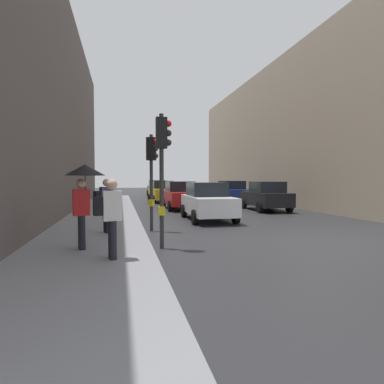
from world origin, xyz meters
The scene contains 14 objects.
ground_plane centered at (0.00, 0.00, 0.00)m, with size 120.00×120.00×0.00m, color #28282B.
sidewalk_kerb centered at (-6.84, 6.00, 0.08)m, with size 3.34×40.00×0.16m, color gray.
building_facade_right centered at (11.16, 16.52, 5.32)m, with size 12.00×30.15×10.65m, color gray.
traffic_light_near_right centered at (-4.84, 3.10, 2.45)m, with size 0.44×0.37×3.55m.
traffic_light_near_left centered at (-4.84, 0.06, 2.56)m, with size 0.43×0.24×3.71m.
car_red_sedan centered at (-2.26, 11.38, 0.88)m, with size 2.05×4.22×1.76m.
car_green_estate centered at (-2.01, 26.97, 0.88)m, with size 2.13×4.26×1.76m.
car_blue_van centered at (2.50, 15.35, 0.88)m, with size 2.04×4.21×1.76m.
car_yellow_taxi centered at (-2.61, 17.75, 0.88)m, with size 2.19×4.29×1.76m.
car_white_compact centered at (-2.01, 5.76, 0.88)m, with size 2.08×4.23×1.76m.
car_dark_suv centered at (2.63, 9.36, 0.88)m, with size 2.16×4.27×1.76m.
pedestrian_with_umbrella centered at (-6.87, -0.25, 1.84)m, with size 1.00×1.00×2.14m.
pedestrian_with_grey_backpack centered at (-6.46, 2.11, 1.16)m, with size 0.66×0.48×1.77m.
pedestrian_with_black_backpack centered at (-6.20, -1.46, 1.16)m, with size 0.64×0.38×1.77m.
Camera 1 is at (-5.97, -8.81, 1.94)m, focal length 30.30 mm.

